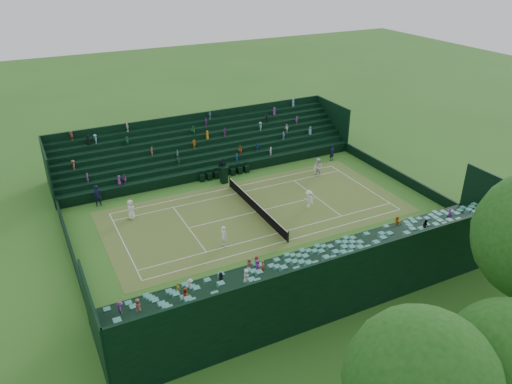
{
  "coord_description": "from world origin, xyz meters",
  "views": [
    {
      "loc": [
        35.11,
        -17.56,
        21.71
      ],
      "look_at": [
        0.0,
        0.0,
        2.0
      ],
      "focal_mm": 35.0,
      "sensor_mm": 36.0,
      "label": 1
    }
  ],
  "objects_px": {
    "tennis_net": "(256,207)",
    "player_far_west": "(318,167)",
    "umpire_chair": "(224,172)",
    "player_near_east": "(224,236)",
    "player_far_east": "(309,199)",
    "player_near_west": "(131,209)"
  },
  "relations": [
    {
      "from": "tennis_net",
      "to": "player_far_west",
      "type": "height_order",
      "value": "player_far_west"
    },
    {
      "from": "umpire_chair",
      "to": "player_near_east",
      "type": "distance_m",
      "value": 11.82
    },
    {
      "from": "tennis_net",
      "to": "umpire_chair",
      "type": "height_order",
      "value": "umpire_chair"
    },
    {
      "from": "player_far_east",
      "to": "player_near_east",
      "type": "bearing_deg",
      "value": -83.73
    },
    {
      "from": "umpire_chair",
      "to": "player_near_west",
      "type": "distance_m",
      "value": 10.62
    },
    {
      "from": "umpire_chair",
      "to": "player_far_east",
      "type": "xyz_separation_m",
      "value": [
        8.31,
        4.82,
        -0.25
      ]
    },
    {
      "from": "tennis_net",
      "to": "umpire_chair",
      "type": "bearing_deg",
      "value": -178.73
    },
    {
      "from": "umpire_chair",
      "to": "player_far_east",
      "type": "bearing_deg",
      "value": 30.1
    },
    {
      "from": "player_near_east",
      "to": "player_far_east",
      "type": "distance_m",
      "value": 9.8
    },
    {
      "from": "tennis_net",
      "to": "player_near_east",
      "type": "bearing_deg",
      "value": -50.73
    },
    {
      "from": "player_near_west",
      "to": "player_far_east",
      "type": "xyz_separation_m",
      "value": [
        5.14,
        14.95,
        -0.06
      ]
    },
    {
      "from": "umpire_chair",
      "to": "player_far_east",
      "type": "distance_m",
      "value": 9.61
    },
    {
      "from": "player_near_west",
      "to": "tennis_net",
      "type": "bearing_deg",
      "value": -94.55
    },
    {
      "from": "tennis_net",
      "to": "player_near_east",
      "type": "distance_m",
      "value": 6.21
    },
    {
      "from": "player_far_west",
      "to": "tennis_net",
      "type": "bearing_deg",
      "value": -76.88
    },
    {
      "from": "player_near_west",
      "to": "player_far_east",
      "type": "distance_m",
      "value": 15.81
    },
    {
      "from": "player_near_west",
      "to": "player_far_west",
      "type": "bearing_deg",
      "value": -73.8
    },
    {
      "from": "tennis_net",
      "to": "player_far_east",
      "type": "height_order",
      "value": "player_far_east"
    },
    {
      "from": "player_near_west",
      "to": "player_far_west",
      "type": "distance_m",
      "value": 19.42
    },
    {
      "from": "tennis_net",
      "to": "player_far_east",
      "type": "distance_m",
      "value": 4.87
    },
    {
      "from": "player_near_east",
      "to": "player_far_west",
      "type": "xyz_separation_m",
      "value": [
        -7.9,
        13.93,
        0.08
      ]
    },
    {
      "from": "player_near_east",
      "to": "player_near_west",
      "type": "bearing_deg",
      "value": 19.8
    }
  ]
}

